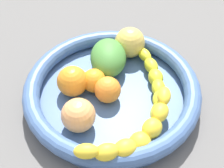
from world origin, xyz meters
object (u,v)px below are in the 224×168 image
object	(u,v)px
orange_mid_right	(94,81)
peach_blush	(78,115)
banana_draped_right	(152,76)
apple_yellow	(130,42)
fruit_bowl	(112,91)
orange_front	(108,90)
orange_mid_left	(72,81)
banana_draped_left	(136,134)
mango_green	(108,58)

from	to	relation	value
orange_mid_right	peach_blush	world-z (taller)	peach_blush
banana_draped_right	apple_yellow	xyz separation A→B (cm)	(-5.55, -8.97, 1.41)
fruit_bowl	orange_front	xyz separation A→B (cm)	(1.61, -0.02, 1.74)
orange_front	orange_mid_left	bearing A→B (deg)	-71.76
fruit_bowl	banana_draped_left	bearing A→B (deg)	51.92
peach_blush	mango_green	xyz separation A→B (cm)	(-16.37, -4.20, -0.02)
orange_front	orange_mid_left	world-z (taller)	orange_mid_left
orange_mid_left	mango_green	bearing A→B (deg)	167.73
orange_mid_right	apple_yellow	bearing A→B (deg)	178.04
orange_front	mango_green	bearing A→B (deg)	-147.28
banana_draped_left	orange_mid_right	world-z (taller)	banana_draped_left
banana_draped_left	orange_front	bearing A→B (deg)	-122.10
orange_mid_left	mango_green	xyz separation A→B (cm)	(-10.03, 2.18, 0.04)
fruit_bowl	banana_draped_right	bearing A→B (deg)	143.17
peach_blush	mango_green	distance (cm)	16.90
orange_mid_left	orange_mid_right	size ratio (longest dim) A/B	1.27
orange_mid_right	peach_blush	xyz separation A→B (cm)	(9.41, 3.20, 0.74)
orange_mid_left	mango_green	distance (cm)	10.27
orange_mid_right	orange_front	bearing A→B (deg)	79.59
orange_mid_left	orange_mid_right	bearing A→B (deg)	133.89
fruit_bowl	orange_front	world-z (taller)	orange_front
orange_front	orange_mid_left	size ratio (longest dim) A/B	0.85
banana_draped_left	mango_green	size ratio (longest dim) A/B	2.07
apple_yellow	peach_blush	xyz separation A→B (cm)	(23.17, 2.73, -0.26)
banana_draped_left	orange_mid_left	xyz separation A→B (cm)	(-4.17, -17.51, -0.13)
banana_draped_right	mango_green	bearing A→B (deg)	-83.17
peach_blush	orange_front	bearing A→B (deg)	175.17
fruit_bowl	peach_blush	distance (cm)	10.57
orange_mid_left	apple_yellow	size ratio (longest dim) A/B	0.91
banana_draped_right	orange_mid_right	world-z (taller)	orange_mid_right
orange_mid_right	mango_green	distance (cm)	7.07
peach_blush	mango_green	bearing A→B (deg)	-165.60
orange_mid_left	peach_blush	size ratio (longest dim) A/B	0.98
banana_draped_right	fruit_bowl	bearing A→B (deg)	-36.83
banana_draped_right	orange_front	world-z (taller)	orange_front
banana_draped_right	orange_mid_left	size ratio (longest dim) A/B	2.95
fruit_bowl	apple_yellow	distance (cm)	13.59
fruit_bowl	orange_mid_right	distance (cm)	4.34
banana_draped_left	fruit_bowl	bearing A→B (deg)	-128.08
banana_draped_right	peach_blush	bearing A→B (deg)	-19.52
fruit_bowl	apple_yellow	bearing A→B (deg)	-164.87
orange_mid_left	orange_mid_right	distance (cm)	4.48
banana_draped_left	orange_mid_left	world-z (taller)	orange_mid_left
banana_draped_left	banana_draped_right	world-z (taller)	banana_draped_left
orange_front	orange_mid_left	distance (cm)	7.51
peach_blush	banana_draped_left	bearing A→B (deg)	101.05
mango_green	banana_draped_left	bearing A→B (deg)	47.18
orange_front	banana_draped_left	bearing A→B (deg)	57.90
orange_mid_right	apple_yellow	xyz separation A→B (cm)	(-13.76, 0.47, 1.00)
peach_blush	mango_green	world-z (taller)	same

